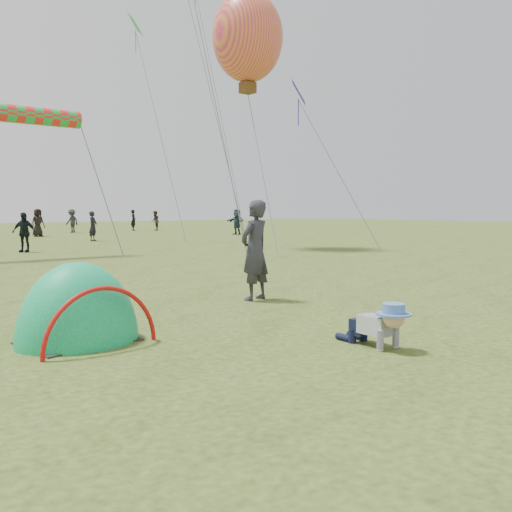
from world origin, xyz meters
TOP-DOWN VIEW (x-y plane):
  - ground at (0.00, 0.00)m, footprint 140.00×140.00m
  - crawling_toddler at (0.81, -0.17)m, footprint 0.59×0.81m
  - popup_tent at (-2.06, 2.49)m, footprint 1.79×1.54m
  - standing_adult at (1.92, 3.75)m, footprint 0.79×0.62m
  - crowd_person_1 at (17.42, 36.10)m, footprint 0.88×0.96m
  - crowd_person_2 at (2.17, 19.03)m, footprint 0.96×0.93m
  - crowd_person_4 at (6.85, 31.95)m, footprint 0.97×0.75m
  - crowd_person_6 at (16.07, 37.21)m, footprint 0.54×0.69m
  - crowd_person_9 at (10.68, 36.27)m, footprint 1.02×1.27m
  - crowd_person_11 at (18.26, 26.25)m, footprint 0.64×1.65m
  - crowd_person_12 at (7.58, 25.01)m, footprint 0.70×0.68m
  - balloon_kite at (10.90, 15.55)m, footprint 3.11×3.11m
  - rainbow_tube_kite at (0.99, 16.67)m, footprint 5.29×0.64m
  - diamond_kite_3 at (9.85, 24.08)m, footprint 1.27×1.27m
  - diamond_kite_10 at (13.45, 14.99)m, footprint 1.29×1.29m

SIDE VIEW (x-z plane):
  - ground at x=0.00m, z-range 0.00..0.00m
  - popup_tent at x=-2.06m, z-range -1.06..1.06m
  - crawling_toddler at x=0.81m, z-range 0.00..0.60m
  - crowd_person_1 at x=17.42m, z-range 0.00..1.59m
  - crowd_person_2 at x=2.17m, z-range 0.00..1.61m
  - crowd_person_12 at x=7.58m, z-range 0.00..1.62m
  - crowd_person_6 at x=16.07m, z-range 0.00..1.68m
  - crowd_person_9 at x=10.68m, z-range 0.00..1.72m
  - crowd_person_11 at x=18.26m, z-range 0.00..1.75m
  - crowd_person_4 at x=6.85m, z-range 0.00..1.76m
  - standing_adult at x=1.92m, z-range 0.00..1.92m
  - rainbow_tube_kite at x=0.99m, z-range 4.79..5.43m
  - diamond_kite_10 at x=13.45m, z-range 6.59..7.64m
  - balloon_kite at x=10.90m, z-range 6.85..11.20m
  - diamond_kite_3 at x=9.85m, z-range 11.15..12.18m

